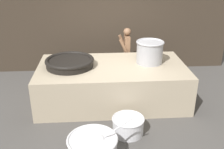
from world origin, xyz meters
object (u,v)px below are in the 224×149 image
object	(u,v)px
cook	(126,52)
giant_wok_near	(70,62)
stock_pot	(150,52)
prep_bowl_meat	(128,125)
prep_bowl_vegetables	(93,148)

from	to	relation	value
cook	giant_wok_near	bearing A→B (deg)	42.01
giant_wok_near	stock_pot	distance (m)	1.91
stock_pot	cook	xyz separation A→B (m)	(-0.41, 1.14, -0.38)
giant_wok_near	prep_bowl_meat	distance (m)	2.04
prep_bowl_vegetables	prep_bowl_meat	size ratio (longest dim) A/B	1.76
cook	prep_bowl_vegetables	size ratio (longest dim) A/B	1.32
giant_wok_near	stock_pot	world-z (taller)	stock_pot
giant_wok_near	prep_bowl_vegetables	distance (m)	2.32
giant_wok_near	cook	size ratio (longest dim) A/B	0.76
giant_wok_near	prep_bowl_vegetables	size ratio (longest dim) A/B	1.00
stock_pot	cook	world-z (taller)	cook
cook	prep_bowl_vegetables	bearing A→B (deg)	75.66
giant_wok_near	prep_bowl_vegetables	xyz separation A→B (m)	(0.50, -2.13, -0.77)
prep_bowl_vegetables	prep_bowl_meat	bearing A→B (deg)	44.95
stock_pot	prep_bowl_vegetables	world-z (taller)	stock_pot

